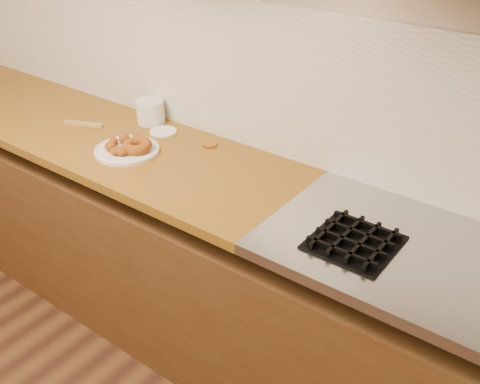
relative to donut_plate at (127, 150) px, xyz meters
name	(u,v)px	position (x,y,z in m)	size (l,w,h in m)	color
wall_back	(228,34)	(0.25, 0.37, 0.44)	(4.00, 0.02, 2.70)	tan
base_cabinet	(188,265)	(0.25, 0.06, -0.52)	(3.60, 0.60, 0.77)	#4E3619
butcher_block	(77,128)	(-0.40, 0.06, -0.03)	(2.30, 0.62, 0.04)	brown
stovetop	(473,278)	(1.40, 0.06, -0.03)	(1.30, 0.62, 0.04)	#9EA0A5
backsplash	(227,71)	(0.25, 0.36, 0.29)	(3.60, 0.02, 0.60)	silver
burner_grates	(458,280)	(1.37, -0.02, 0.00)	(0.91, 0.26, 0.03)	black
donut_plate	(127,150)	(0.00, 0.00, 0.00)	(0.27, 0.27, 0.02)	silver
ring_donut	(137,145)	(0.04, 0.02, 0.03)	(0.13, 0.13, 0.04)	#945415
fried_dough_chunks	(120,145)	(-0.02, -0.02, 0.03)	(0.16, 0.18, 0.04)	#945415
plastic_tub	(151,111)	(-0.14, 0.28, 0.05)	(0.13, 0.13, 0.11)	silver
tub_lid	(163,132)	(-0.02, 0.23, 0.00)	(0.12, 0.12, 0.01)	white
brass_jar_lid	(210,145)	(0.24, 0.25, 0.00)	(0.06, 0.06, 0.01)	#BD7629
wooden_utensil	(84,124)	(-0.36, 0.07, 0.00)	(0.19, 0.02, 0.01)	#A87E49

